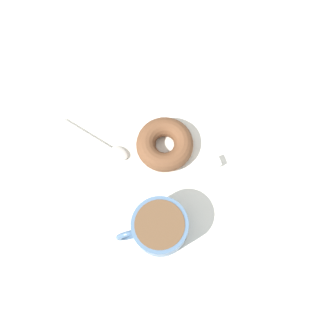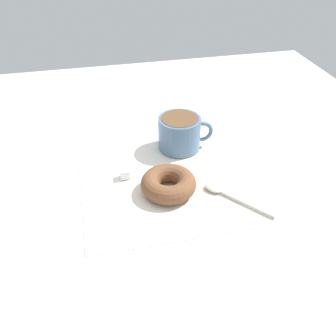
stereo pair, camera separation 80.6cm
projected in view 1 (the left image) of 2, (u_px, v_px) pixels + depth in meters
The scene contains 6 objects.
ground_plane at pixel (168, 188), 68.83cm from camera, with size 120.00×120.00×2.00cm, color #B2BCC6.
napkin at pixel (168, 171), 68.55cm from camera, with size 34.27×34.27×0.30cm, color white.
coffee_cup at pixel (159, 228), 61.66cm from camera, with size 12.04×9.16×7.30cm.
donut at pixel (165, 144), 68.01cm from camera, with size 10.48×10.48×3.55cm, color brown.
spoon at pixel (109, 147), 69.31cm from camera, with size 10.24×12.25×0.90cm.
sugar_cube at pixel (214, 163), 67.88cm from camera, with size 1.87×1.87×1.87cm, color white.
Camera 1 is at (5.33, 15.34, 65.99)cm, focal length 40.00 mm.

